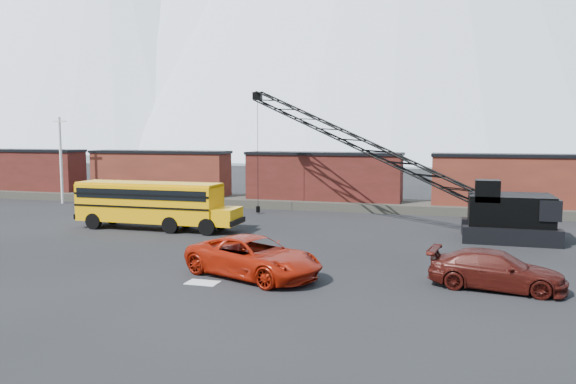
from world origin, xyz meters
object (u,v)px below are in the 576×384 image
red_pickup (254,257)px  maroon_suv (496,270)px  school_bus (154,203)px  crawler_crane (358,143)px

red_pickup → maroon_suv: (10.42, 0.98, -0.11)m
school_bus → crawler_crane: size_ratio=0.54×
school_bus → red_pickup: 14.84m
red_pickup → crawler_crane: 16.80m
crawler_crane → maroon_suv: bearing=-61.0°
school_bus → red_pickup: (10.85, -10.09, -0.88)m
red_pickup → crawler_crane: (2.13, 15.93, 4.91)m
maroon_suv → red_pickup: bearing=103.4°
maroon_suv → crawler_crane: crawler_crane is taller
red_pickup → maroon_suv: red_pickup is taller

